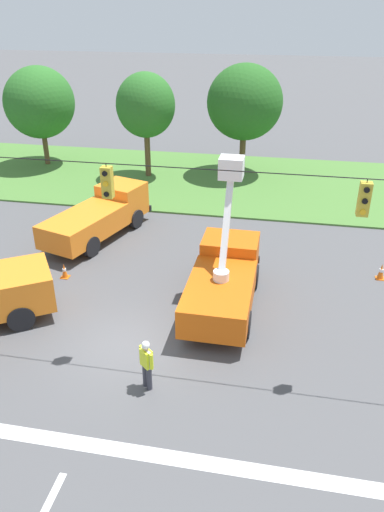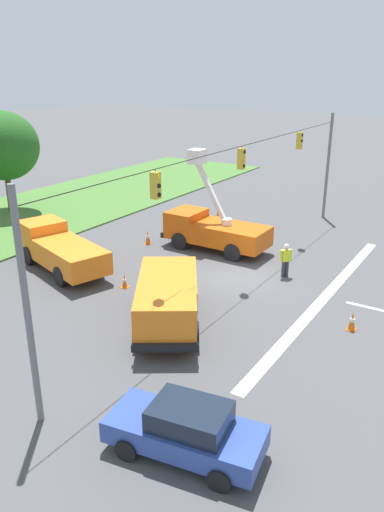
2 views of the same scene
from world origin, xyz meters
TOP-DOWN VIEW (x-y plane):
  - ground_plane at (0.00, 0.00)m, footprint 200.00×200.00m
  - grass_verge at (0.00, 18.00)m, footprint 56.00×12.00m
  - lane_markings at (0.00, -5.92)m, footprint 17.60×15.25m
  - signal_gantry at (0.00, -0.00)m, footprint 26.20×0.33m
  - tree_east at (2.02, 19.93)m, footprint 4.93×5.05m
  - utility_truck_bucket_lift at (2.98, 3.28)m, footprint 2.52×6.21m
  - utility_truck_support_near at (-4.02, 8.49)m, footprint 4.09×6.93m
  - utility_truck_support_far at (-6.07, 0.18)m, footprint 6.31×5.25m
  - sedan_blue at (-11.83, -4.46)m, footprint 2.42×4.52m
  - road_worker at (1.29, -1.92)m, footprint 0.52×0.46m
  - traffic_cone_foreground_right at (9.44, 6.57)m, footprint 0.36×0.36m
  - traffic_cone_mid_left at (-4.11, 4.09)m, footprint 0.36×0.36m
  - traffic_cone_mid_right at (1.63, 7.03)m, footprint 0.36×0.36m
  - traffic_cone_near_bucket at (-2.47, -6.35)m, footprint 0.36×0.36m

SIDE VIEW (x-z plane):
  - ground_plane at x=0.00m, z-range 0.00..0.00m
  - lane_markings at x=0.00m, z-range 0.00..0.01m
  - grass_verge at x=0.00m, z-range 0.00..0.10m
  - traffic_cone_mid_left at x=-4.11m, z-range -0.01..0.66m
  - traffic_cone_foreground_right at x=9.44m, z-range -0.01..0.72m
  - traffic_cone_near_bucket at x=-2.47m, z-range 0.00..0.80m
  - traffic_cone_mid_right at x=1.63m, z-range 0.00..0.82m
  - sedan_blue at x=-11.83m, z-range 0.01..1.57m
  - road_worker at x=1.29m, z-range 0.11..1.88m
  - utility_truck_support_near at x=-4.02m, z-range 0.04..2.23m
  - utility_truck_support_far at x=-6.07m, z-range 0.15..2.21m
  - utility_truck_bucket_lift at x=2.98m, z-range -1.60..4.10m
  - signal_gantry at x=0.00m, z-range 0.83..8.03m
  - tree_east at x=2.02m, z-range 1.19..8.45m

